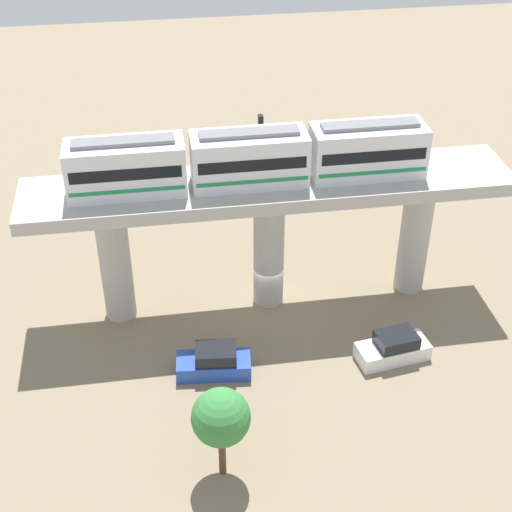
{
  "coord_description": "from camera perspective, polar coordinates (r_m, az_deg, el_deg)",
  "views": [
    {
      "loc": [
        37.83,
        -6.68,
        29.91
      ],
      "look_at": [
        2.5,
        -1.19,
        5.23
      ],
      "focal_mm": 52.75,
      "sensor_mm": 36.0,
      "label": 1
    }
  ],
  "objects": [
    {
      "name": "tree_near_viaduct",
      "position": [
        60.7,
        6.09,
        8.32
      ],
      "size": [
        3.85,
        3.85,
        5.15
      ],
      "color": "brown",
      "rests_on": "ground"
    },
    {
      "name": "parked_car_white",
      "position": [
        44.64,
        10.39,
        -6.88
      ],
      "size": [
        2.42,
        4.43,
        1.76
      ],
      "rotation": [
        0.0,
        0.0,
        0.15
      ],
      "color": "white",
      "rests_on": "ground"
    },
    {
      "name": "ground_plane",
      "position": [
        48.68,
        0.93,
        -3.3
      ],
      "size": [
        120.0,
        120.0,
        0.0
      ],
      "primitive_type": "plane",
      "color": "#84755B"
    },
    {
      "name": "signal_post",
      "position": [
        48.03,
        0.34,
        5.03
      ],
      "size": [
        0.44,
        0.28,
        11.32
      ],
      "color": "#4C4C51",
      "rests_on": "ground"
    },
    {
      "name": "train",
      "position": [
        42.98,
        -0.52,
        7.4
      ],
      "size": [
        2.64,
        20.5,
        3.24
      ],
      "color": "white",
      "rests_on": "viaduct"
    },
    {
      "name": "parked_car_blue",
      "position": [
        43.09,
        -3.18,
        -8.05
      ],
      "size": [
        2.2,
        4.36,
        1.76
      ],
      "rotation": [
        0.0,
        0.0,
        -0.1
      ],
      "color": "#284CB7",
      "rests_on": "ground"
    },
    {
      "name": "viaduct",
      "position": [
        44.98,
        1.01,
        3.25
      ],
      "size": [
        5.2,
        28.85,
        8.72
      ],
      "color": "#B7B2AA",
      "rests_on": "ground"
    },
    {
      "name": "tree_mid_lot",
      "position": [
        35.87,
        -2.68,
        -12.18
      ],
      "size": [
        2.83,
        2.83,
        5.24
      ],
      "color": "brown",
      "rests_on": "ground"
    }
  ]
}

